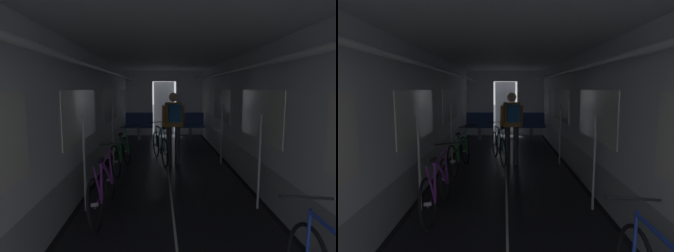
{
  "view_description": "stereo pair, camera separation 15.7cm",
  "coord_description": "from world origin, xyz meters",
  "views": [
    {
      "loc": [
        -0.19,
        -1.99,
        1.77
      ],
      "look_at": [
        0.0,
        4.33,
        0.96
      ],
      "focal_mm": 30.95,
      "sensor_mm": 36.0,
      "label": 1
    },
    {
      "loc": [
        -0.03,
        -1.99,
        1.77
      ],
      "look_at": [
        0.0,
        4.33,
        0.96
      ],
      "focal_mm": 30.95,
      "sensor_mm": 36.0,
      "label": 2
    }
  ],
  "objects": [
    {
      "name": "bicycle_purple",
      "position": [
        -0.99,
        2.0,
        0.38
      ],
      "size": [
        0.44,
        1.69,
        0.95
      ],
      "color": "black",
      "rests_on": "ground"
    },
    {
      "name": "bench_seat_far_left",
      "position": [
        -0.9,
        8.07,
        0.57
      ],
      "size": [
        0.98,
        0.51,
        0.95
      ],
      "color": "gray",
      "rests_on": "ground"
    },
    {
      "name": "bench_seat_far_right",
      "position": [
        0.9,
        8.07,
        0.57
      ],
      "size": [
        0.98,
        0.51,
        0.95
      ],
      "color": "gray",
      "rests_on": "ground"
    },
    {
      "name": "bicycle_green",
      "position": [
        -1.01,
        4.16,
        0.38
      ],
      "size": [
        0.51,
        1.7,
        0.96
      ],
      "color": "black",
      "rests_on": "ground"
    },
    {
      "name": "bicycle_teal_in_aisle",
      "position": [
        -0.17,
        4.95,
        0.38
      ],
      "size": [
        0.51,
        1.66,
        0.94
      ],
      "color": "black",
      "rests_on": "ground"
    },
    {
      "name": "person_cyclist_aisle",
      "position": [
        0.14,
        4.68,
        1.02
      ],
      "size": [
        0.55,
        0.42,
        1.69
      ],
      "color": "#2D2D33",
      "rests_on": "ground"
    },
    {
      "name": "train_car_shell",
      "position": [
        -0.0,
        3.6,
        1.7
      ],
      "size": [
        3.14,
        12.34,
        2.57
      ],
      "color": "black",
      "rests_on": "ground"
    }
  ]
}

